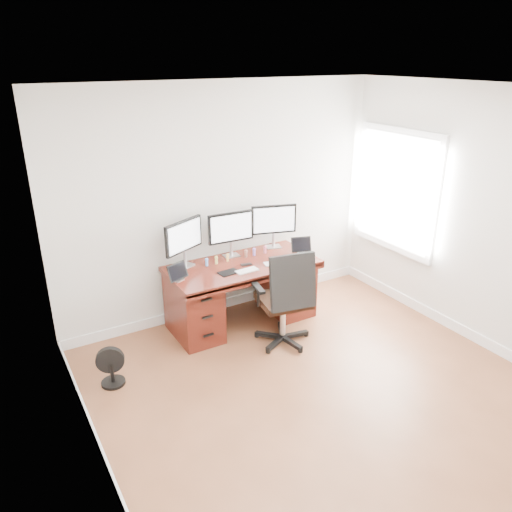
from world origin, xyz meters
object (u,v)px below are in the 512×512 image
office_chair (285,314)px  keyboard (247,271)px  monitor_center (231,229)px  desk (242,291)px  floor_fan (111,367)px

office_chair → keyboard: office_chair is taller
monitor_center → keyboard: monitor_center is taller
monitor_center → keyboard: bearing=-93.9°
desk → keyboard: keyboard is taller
office_chair → monitor_center: monitor_center is taller
keyboard → monitor_center: bearing=79.4°
desk → office_chair: bearing=-76.0°
floor_fan → monitor_center: size_ratio=0.71×
office_chair → floor_fan: bearing=-176.9°
monitor_center → office_chair: bearing=-76.4°
floor_fan → keyboard: keyboard is taller
floor_fan → office_chair: bearing=11.4°
office_chair → floor_fan: (-1.82, 0.22, -0.17)m
monitor_center → keyboard: 0.58m
floor_fan → keyboard: 1.70m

